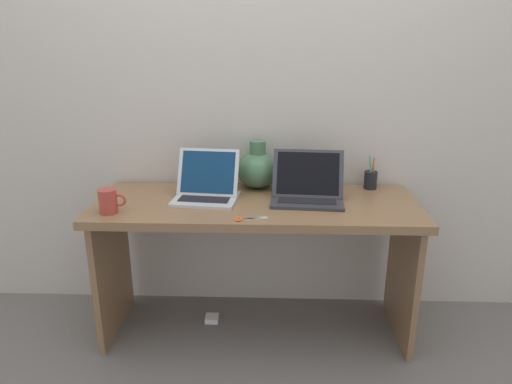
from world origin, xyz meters
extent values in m
plane|color=slate|center=(0.00, 0.00, 0.00)|extent=(6.00, 6.00, 0.00)
cube|color=beige|center=(0.00, 0.33, 1.20)|extent=(4.40, 0.04, 2.40)
cube|color=olive|center=(0.00, 0.00, 0.70)|extent=(1.56, 0.58, 0.04)
cube|color=olive|center=(-0.74, 0.00, 0.34)|extent=(0.03, 0.49, 0.68)
cube|color=olive|center=(0.74, 0.00, 0.34)|extent=(0.03, 0.49, 0.68)
cube|color=silver|center=(-0.25, 0.01, 0.72)|extent=(0.33, 0.27, 0.01)
cube|color=black|center=(-0.25, 0.01, 0.73)|extent=(0.26, 0.17, 0.00)
cube|color=silver|center=(-0.24, 0.08, 0.84)|extent=(0.31, 0.14, 0.22)
cube|color=navy|center=(-0.24, 0.08, 0.84)|extent=(0.27, 0.12, 0.19)
cube|color=#333338|center=(0.25, 0.01, 0.72)|extent=(0.36, 0.28, 0.01)
cube|color=black|center=(0.25, 0.01, 0.73)|extent=(0.29, 0.17, 0.00)
cube|color=#333338|center=(0.25, 0.08, 0.84)|extent=(0.35, 0.15, 0.22)
cube|color=black|center=(0.25, 0.08, 0.84)|extent=(0.31, 0.13, 0.19)
ellipsoid|color=#47704C|center=(0.00, 0.23, 0.81)|extent=(0.22, 0.22, 0.19)
cylinder|color=#47704C|center=(0.00, 0.23, 0.93)|extent=(0.08, 0.08, 0.07)
cylinder|color=#B23D33|center=(-0.66, -0.17, 0.77)|extent=(0.08, 0.08, 0.11)
torus|color=#B23D33|center=(-0.61, -0.17, 0.78)|extent=(0.06, 0.01, 0.06)
cylinder|color=black|center=(0.59, 0.23, 0.76)|extent=(0.07, 0.07, 0.09)
cylinder|color=#4CA566|center=(0.59, 0.22, 0.82)|extent=(0.03, 0.02, 0.15)
cylinder|color=#338CBF|center=(0.60, 0.24, 0.81)|extent=(0.01, 0.01, 0.14)
cylinder|color=orange|center=(0.60, 0.24, 0.81)|extent=(0.02, 0.01, 0.14)
cylinder|color=orange|center=(0.60, 0.22, 0.81)|extent=(0.02, 0.02, 0.13)
cube|color=#B7B7BC|center=(0.01, -0.22, 0.72)|extent=(0.10, 0.04, 0.00)
cube|color=#B7B7BC|center=(0.01, -0.22, 0.72)|extent=(0.10, 0.02, 0.00)
torus|color=orange|center=(-0.07, -0.24, 0.72)|extent=(0.04, 0.04, 0.01)
torus|color=orange|center=(-0.07, -0.23, 0.72)|extent=(0.04, 0.03, 0.01)
cube|color=white|center=(-0.24, 0.06, 0.01)|extent=(0.07, 0.07, 0.03)
camera|label=1|loc=(0.08, -2.13, 1.47)|focal=32.81mm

